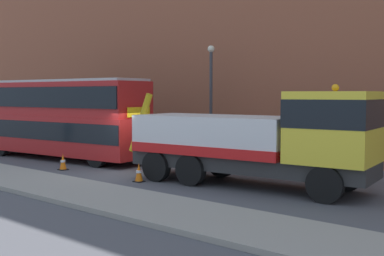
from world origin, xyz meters
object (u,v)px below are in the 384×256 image
at_px(traffic_cone_midway, 139,173).
at_px(street_lamp, 211,92).
at_px(double_decker_bus, 58,116).
at_px(traffic_cone_near_bus, 63,162).
at_px(recovery_tow_truck, 259,139).

xyz_separation_m(traffic_cone_midway, street_lamp, (-1.96, 7.04, 3.13)).
height_order(double_decker_bus, traffic_cone_near_bus, double_decker_bus).
xyz_separation_m(recovery_tow_truck, traffic_cone_midway, (-4.06, -2.01, -1.42)).
relative_size(recovery_tow_truck, street_lamp, 1.76).
relative_size(traffic_cone_near_bus, street_lamp, 0.12).
relative_size(traffic_cone_near_bus, traffic_cone_midway, 1.00).
distance_m(recovery_tow_truck, traffic_cone_midway, 4.75).
bearing_deg(street_lamp, traffic_cone_near_bus, -110.56).
bearing_deg(double_decker_bus, recovery_tow_truck, -5.33).
xyz_separation_m(recovery_tow_truck, double_decker_bus, (-12.13, -0.05, 0.47)).
height_order(traffic_cone_near_bus, street_lamp, street_lamp).
height_order(traffic_cone_near_bus, traffic_cone_midway, same).
bearing_deg(traffic_cone_near_bus, recovery_tow_truck, 13.87).
relative_size(recovery_tow_truck, double_decker_bus, 0.91).
xyz_separation_m(double_decker_bus, street_lamp, (6.11, 5.08, 1.24)).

